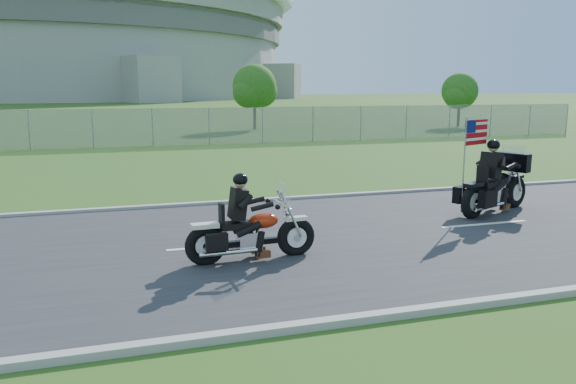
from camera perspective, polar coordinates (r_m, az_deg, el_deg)
name	(u,v)px	position (r m, az deg, el deg)	size (l,w,h in m)	color
ground	(319,240)	(11.65, 3.16, -4.87)	(420.00, 420.00, 0.00)	#1F4A17
road	(319,239)	(11.64, 3.16, -4.78)	(120.00, 8.00, 0.04)	#28282B
curb_north	(268,200)	(15.39, -2.06, -0.83)	(120.00, 0.18, 0.12)	#9E9B93
curb_south	(420,311)	(8.16, 13.26, -11.71)	(120.00, 0.18, 0.12)	#9E9B93
fence	(93,129)	(30.61, -19.24, 6.11)	(60.00, 0.03, 2.00)	gray
stadium	(52,43)	(181.66, -22.86, 13.78)	(140.40, 140.40, 29.20)	#A3A099
tree_fence_near	(255,89)	(41.76, -3.39, 10.44)	(3.52, 3.28, 4.75)	#382316
tree_fence_far	(460,93)	(46.47, 17.07, 9.61)	(3.08, 2.87, 4.20)	#382316
motorcycle_lead	(250,234)	(10.11, -3.91, -4.25)	(2.43, 0.65, 1.64)	black
motorcycle_follow	(495,189)	(14.77, 20.30, 0.34)	(2.66, 1.45, 2.34)	black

